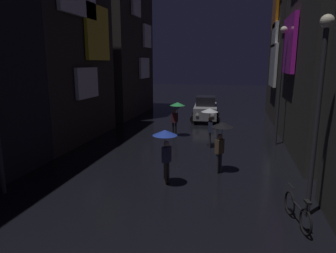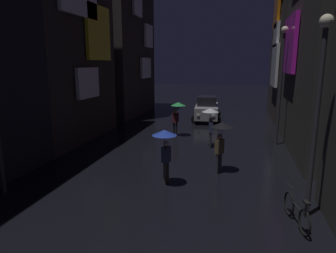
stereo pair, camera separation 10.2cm
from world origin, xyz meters
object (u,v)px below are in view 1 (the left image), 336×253
pedestrian_midstreet_left_black (221,133)px  car_distant (206,109)px  streetlamp_right_near (319,97)px  pedestrian_foreground_right_clear (210,117)px  streetlamp_right_far (280,74)px  pedestrian_foreground_left_blue (165,142)px  bicycle_parked_at_storefront (297,211)px  pedestrian_far_right_green (176,110)px

pedestrian_midstreet_left_black → car_distant: pedestrian_midstreet_left_black is taller
pedestrian_midstreet_left_black → streetlamp_right_near: bearing=-48.2°
pedestrian_foreground_right_clear → streetlamp_right_near: (3.56, -6.82, 1.89)m
car_distant → streetlamp_right_far: bearing=-54.2°
pedestrian_foreground_left_blue → bicycle_parked_at_storefront: bearing=-23.7°
pedestrian_midstreet_left_black → car_distant: (-1.81, 11.38, -0.74)m
pedestrian_foreground_right_clear → pedestrian_midstreet_left_black: (0.80, -3.74, 0.00)m
pedestrian_foreground_left_blue → streetlamp_right_near: (4.66, -1.29, 1.89)m
pedestrian_foreground_right_clear → pedestrian_midstreet_left_black: 3.83m
car_distant → streetlamp_right_far: streetlamp_right_far is taller
pedestrian_foreground_left_blue → streetlamp_right_near: streetlamp_right_near is taller
pedestrian_foreground_left_blue → streetlamp_right_near: bearing=-15.4°
car_distant → streetlamp_right_far: size_ratio=0.67×
pedestrian_foreground_right_clear → streetlamp_right_far: bearing=20.3°
pedestrian_foreground_right_clear → streetlamp_right_near: size_ratio=0.37×
pedestrian_midstreet_left_black → car_distant: bearing=99.0°
pedestrian_foreground_right_clear → streetlamp_right_far: 4.39m
pedestrian_foreground_right_clear → streetlamp_right_near: streetlamp_right_near is taller
pedestrian_foreground_left_blue → streetlamp_right_far: 8.58m
pedestrian_foreground_left_blue → streetlamp_right_far: (4.66, 6.85, 2.21)m
streetlamp_right_near → streetlamp_right_far: streetlamp_right_far is taller
pedestrian_far_right_green → pedestrian_foreground_right_clear: same height
pedestrian_foreground_left_blue → streetlamp_right_near: size_ratio=0.37×
pedestrian_midstreet_left_black → pedestrian_foreground_right_clear: bearing=102.1°
pedestrian_foreground_right_clear → pedestrian_foreground_left_blue: 5.65m
pedestrian_foreground_right_clear → streetlamp_right_far: (3.56, 1.32, 2.21)m
streetlamp_right_near → pedestrian_foreground_right_clear: bearing=117.5°
pedestrian_far_right_green → streetlamp_right_near: (5.78, -8.87, 1.89)m
pedestrian_foreground_right_clear → pedestrian_midstreet_left_black: size_ratio=1.00×
pedestrian_foreground_right_clear → bicycle_parked_at_storefront: bearing=-66.9°
pedestrian_far_right_green → pedestrian_foreground_right_clear: size_ratio=1.00×
pedestrian_midstreet_left_black → bicycle_parked_at_storefront: size_ratio=1.18×
pedestrian_midstreet_left_black → pedestrian_far_right_green: bearing=117.6°
pedestrian_far_right_green → bicycle_parked_at_storefront: bearing=-60.3°
pedestrian_foreground_left_blue → bicycle_parked_at_storefront: (4.26, -1.87, -1.28)m
bicycle_parked_at_storefront → pedestrian_foreground_left_blue: bearing=156.3°
pedestrian_foreground_left_blue → streetlamp_right_far: size_ratio=0.34×
streetlamp_right_near → pedestrian_midstreet_left_black: bearing=131.8°
pedestrian_far_right_green → pedestrian_midstreet_left_black: same height
pedestrian_far_right_green → car_distant: bearing=77.7°
pedestrian_foreground_right_clear → streetlamp_right_far: streetlamp_right_far is taller
pedestrian_foreground_right_clear → streetlamp_right_near: bearing=-62.5°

